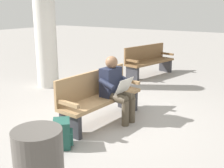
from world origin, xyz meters
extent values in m
plane|color=gray|center=(0.00, 0.00, 0.00)|extent=(40.00, 40.00, 0.00)
cube|color=#9E7A51|center=(0.00, 0.00, 0.42)|extent=(1.83, 0.61, 0.06)
cube|color=#9E7A51|center=(-0.02, -0.21, 0.68)|extent=(1.80, 0.18, 0.45)
cube|color=#9E7A51|center=(-0.85, 0.06, 0.57)|extent=(0.09, 0.48, 0.06)
cube|color=#9E7A51|center=(0.85, -0.06, 0.57)|extent=(0.09, 0.48, 0.06)
cube|color=#2D2D33|center=(-0.80, 0.06, 0.20)|extent=(0.11, 0.44, 0.39)
cube|color=#2D2D33|center=(0.80, -0.06, 0.20)|extent=(0.11, 0.44, 0.39)
cube|color=#1E2338|center=(-0.18, 0.06, 0.71)|extent=(0.41, 0.25, 0.52)
sphere|color=brown|center=(-0.18, 0.08, 1.07)|extent=(0.22, 0.22, 0.22)
cylinder|color=#4C4233|center=(-0.26, 0.28, 0.47)|extent=(0.18, 0.43, 0.15)
cylinder|color=#4C4233|center=(-0.06, 0.27, 0.47)|extent=(0.18, 0.43, 0.15)
cylinder|color=#4C4233|center=(-0.25, 0.47, 0.23)|extent=(0.13, 0.13, 0.45)
cylinder|color=#4C4233|center=(-0.05, 0.45, 0.23)|extent=(0.13, 0.13, 0.45)
cylinder|color=#1E2338|center=(-0.41, 0.18, 0.74)|extent=(0.11, 0.32, 0.18)
cylinder|color=#1E2338|center=(0.07, 0.15, 0.74)|extent=(0.11, 0.32, 0.18)
cube|color=silver|center=(-0.16, 0.36, 0.68)|extent=(0.41, 0.16, 0.27)
cube|color=#1E4C42|center=(1.13, 0.07, 0.21)|extent=(0.40, 0.39, 0.41)
cube|color=#23574C|center=(1.03, 0.17, 0.14)|extent=(0.19, 0.18, 0.19)
cube|color=brown|center=(-3.66, -0.85, 0.42)|extent=(1.86, 0.84, 0.06)
cube|color=brown|center=(-3.70, -1.06, 0.68)|extent=(1.77, 0.41, 0.45)
cube|color=brown|center=(-4.49, -0.68, 0.57)|extent=(0.16, 0.48, 0.06)
cube|color=brown|center=(-2.83, -1.02, 0.57)|extent=(0.16, 0.48, 0.06)
cube|color=#2D2D33|center=(-4.44, -0.69, 0.20)|extent=(0.17, 0.44, 0.39)
cube|color=#2D2D33|center=(-2.88, -1.01, 0.20)|extent=(0.17, 0.44, 0.39)
cylinder|color=beige|center=(-1.14, -2.56, 1.50)|extent=(0.54, 0.54, 3.01)
camera|label=1|loc=(3.89, 2.80, 2.01)|focal=45.23mm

